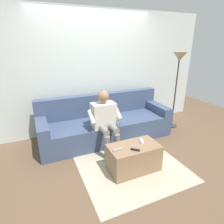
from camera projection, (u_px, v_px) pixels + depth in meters
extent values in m
plane|color=brown|center=(121.00, 155.00, 3.34)|extent=(8.00, 8.00, 0.00)
cube|color=silver|center=(94.00, 73.00, 4.04)|extent=(5.31, 0.06, 2.53)
cube|color=#3D4C6B|center=(108.00, 131.00, 3.78)|extent=(2.24, 0.69, 0.42)
cube|color=#3D4C6B|center=(100.00, 113.00, 4.07)|extent=(2.64, 0.18, 0.87)
cube|color=#3D4C6B|center=(158.00, 118.00, 4.21)|extent=(0.20, 0.69, 0.59)
cube|color=#3D4C6B|center=(44.00, 139.00, 3.29)|extent=(0.20, 0.69, 0.59)
cube|color=#8C6B4C|center=(133.00, 158.00, 2.90)|extent=(0.78, 0.44, 0.42)
cube|color=beige|center=(103.00, 115.00, 3.38)|extent=(0.42, 0.27, 0.45)
sphere|color=#936B4C|center=(103.00, 96.00, 3.26)|extent=(0.20, 0.20, 0.20)
cylinder|color=gray|center=(112.00, 127.00, 3.31)|extent=(0.11, 0.38, 0.11)
cylinder|color=gray|center=(103.00, 129.00, 3.24)|extent=(0.11, 0.38, 0.11)
cylinder|color=gray|center=(117.00, 145.00, 3.24)|extent=(0.10, 0.10, 0.42)
cylinder|color=gray|center=(107.00, 148.00, 3.17)|extent=(0.10, 0.10, 0.42)
cylinder|color=beige|center=(118.00, 113.00, 3.40)|extent=(0.08, 0.27, 0.22)
cylinder|color=beige|center=(92.00, 117.00, 3.21)|extent=(0.08, 0.27, 0.22)
cube|color=black|center=(135.00, 150.00, 2.70)|extent=(0.12, 0.11, 0.02)
cube|color=white|center=(142.00, 141.00, 2.93)|extent=(0.08, 0.13, 0.03)
cube|color=gray|center=(117.00, 150.00, 2.71)|extent=(0.15, 0.05, 0.02)
cube|color=#B7AD93|center=(129.00, 164.00, 3.09)|extent=(1.60, 1.64, 0.01)
cylinder|color=#2D2D2D|center=(171.00, 126.00, 4.49)|extent=(0.24, 0.24, 0.02)
cylinder|color=#333333|center=(175.00, 94.00, 4.22)|extent=(0.03, 0.03, 1.58)
cone|color=tan|center=(180.00, 56.00, 3.94)|extent=(0.30, 0.30, 0.19)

